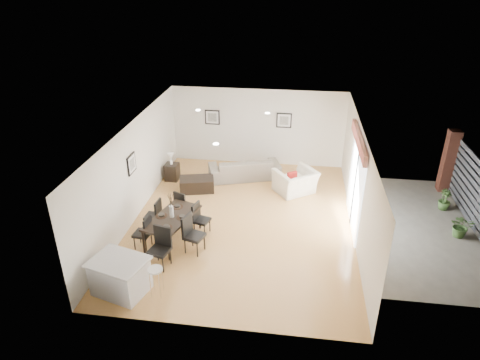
# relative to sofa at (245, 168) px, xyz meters

# --- Properties ---
(ground) EXTENTS (8.00, 8.00, 0.00)m
(ground) POSITION_rel_sofa_xyz_m (0.30, -2.73, -0.34)
(ground) COLOR tan
(ground) RESTS_ON ground
(wall_back) EXTENTS (6.00, 0.04, 2.70)m
(wall_back) POSITION_rel_sofa_xyz_m (0.30, 1.27, 1.01)
(wall_back) COLOR white
(wall_back) RESTS_ON ground
(wall_front) EXTENTS (6.00, 0.04, 2.70)m
(wall_front) POSITION_rel_sofa_xyz_m (0.30, -6.73, 1.01)
(wall_front) COLOR white
(wall_front) RESTS_ON ground
(wall_left) EXTENTS (0.04, 8.00, 2.70)m
(wall_left) POSITION_rel_sofa_xyz_m (-2.70, -2.73, 1.01)
(wall_left) COLOR white
(wall_left) RESTS_ON ground
(wall_right) EXTENTS (0.04, 8.00, 2.70)m
(wall_right) POSITION_rel_sofa_xyz_m (3.30, -2.73, 1.01)
(wall_right) COLOR white
(wall_right) RESTS_ON ground
(ceiling) EXTENTS (6.00, 8.00, 0.02)m
(ceiling) POSITION_rel_sofa_xyz_m (0.30, -2.73, 2.36)
(ceiling) COLOR white
(ceiling) RESTS_ON wall_back
(sofa) EXTENTS (2.51, 1.58, 0.68)m
(sofa) POSITION_rel_sofa_xyz_m (0.00, 0.00, 0.00)
(sofa) COLOR gray
(sofa) RESTS_ON ground
(armchair) EXTENTS (1.54, 1.50, 0.76)m
(armchair) POSITION_rel_sofa_xyz_m (1.70, -0.84, 0.04)
(armchair) COLOR white
(armchair) RESTS_ON ground
(courtyard_plant_a) EXTENTS (0.68, 0.63, 0.64)m
(courtyard_plant_a) POSITION_rel_sofa_xyz_m (6.05, -2.72, -0.02)
(courtyard_plant_a) COLOR #3D6029
(courtyard_plant_a) RESTS_ON ground
(courtyard_plant_b) EXTENTS (0.45, 0.45, 0.62)m
(courtyard_plant_b) POSITION_rel_sofa_xyz_m (6.02, -1.29, -0.03)
(courtyard_plant_b) COLOR #3D6029
(courtyard_plant_b) RESTS_ON ground
(dining_table) EXTENTS (1.25, 1.83, 0.69)m
(dining_table) POSITION_rel_sofa_xyz_m (-1.35, -3.90, 0.28)
(dining_table) COLOR black
(dining_table) RESTS_ON ground
(dining_chair_wnear) EXTENTS (0.44, 0.44, 0.89)m
(dining_chair_wnear) POSITION_rel_sofa_xyz_m (-1.94, -4.32, 0.15)
(dining_chair_wnear) COLOR black
(dining_chair_wnear) RESTS_ON ground
(dining_chair_wfar) EXTENTS (0.43, 0.43, 0.89)m
(dining_chair_wfar) POSITION_rel_sofa_xyz_m (-1.94, -3.49, 0.16)
(dining_chair_wfar) COLOR black
(dining_chair_wfar) RESTS_ON ground
(dining_chair_enear) EXTENTS (0.56, 0.56, 0.99)m
(dining_chair_enear) POSITION_rel_sofa_xyz_m (-0.77, -4.29, 0.21)
(dining_chair_enear) COLOR black
(dining_chair_enear) RESTS_ON ground
(dining_chair_efar) EXTENTS (0.48, 0.48, 0.86)m
(dining_chair_efar) POSITION_rel_sofa_xyz_m (-0.76, -3.46, 0.14)
(dining_chair_efar) COLOR black
(dining_chair_efar) RESTS_ON ground
(dining_chair_head) EXTENTS (0.54, 0.54, 1.00)m
(dining_chair_head) POSITION_rel_sofa_xyz_m (-1.33, -4.92, 0.22)
(dining_chair_head) COLOR black
(dining_chair_head) RESTS_ON ground
(dining_chair_foot) EXTENTS (0.51, 0.51, 0.86)m
(dining_chair_foot) POSITION_rel_sofa_xyz_m (-1.38, -2.85, 0.14)
(dining_chair_foot) COLOR black
(dining_chair_foot) RESTS_ON ground
(vase) EXTENTS (0.85, 1.31, 0.66)m
(vase) POSITION_rel_sofa_xyz_m (-1.35, -3.90, 0.62)
(vase) COLOR white
(vase) RESTS_ON dining_table
(coffee_table) EXTENTS (1.18, 0.86, 0.42)m
(coffee_table) POSITION_rel_sofa_xyz_m (-1.37, -1.13, -0.13)
(coffee_table) COLOR black
(coffee_table) RESTS_ON ground
(side_table) EXTENTS (0.45, 0.45, 0.57)m
(side_table) POSITION_rel_sofa_xyz_m (-2.36, -0.49, -0.06)
(side_table) COLOR black
(side_table) RESTS_ON ground
(table_lamp) EXTENTS (0.20, 0.20, 0.39)m
(table_lamp) POSITION_rel_sofa_xyz_m (-2.36, -0.49, 0.48)
(table_lamp) COLOR white
(table_lamp) RESTS_ON side_table
(cushion) EXTENTS (0.32, 0.26, 0.31)m
(cushion) POSITION_rel_sofa_xyz_m (1.59, -0.94, 0.25)
(cushion) COLOR #A51915
(cushion) RESTS_ON armchair
(kitchen_island) EXTENTS (1.36, 1.18, 0.81)m
(kitchen_island) POSITION_rel_sofa_xyz_m (-1.93, -5.96, 0.07)
(kitchen_island) COLOR silver
(kitchen_island) RESTS_ON ground
(bar_stool) EXTENTS (0.32, 0.32, 0.69)m
(bar_stool) POSITION_rel_sofa_xyz_m (-1.13, -5.96, 0.25)
(bar_stool) COLOR silver
(bar_stool) RESTS_ON ground
(framed_print_back_left) EXTENTS (0.52, 0.04, 0.52)m
(framed_print_back_left) POSITION_rel_sofa_xyz_m (-1.30, 1.24, 1.31)
(framed_print_back_left) COLOR black
(framed_print_back_left) RESTS_ON wall_back
(framed_print_back_right) EXTENTS (0.52, 0.04, 0.52)m
(framed_print_back_right) POSITION_rel_sofa_xyz_m (1.20, 1.24, 1.31)
(framed_print_back_right) COLOR black
(framed_print_back_right) RESTS_ON wall_back
(framed_print_left_wall) EXTENTS (0.04, 0.52, 0.52)m
(framed_print_left_wall) POSITION_rel_sofa_xyz_m (-2.67, -2.93, 1.31)
(framed_print_left_wall) COLOR black
(framed_print_left_wall) RESTS_ON wall_left
(sliding_door) EXTENTS (0.12, 2.70, 2.57)m
(sliding_door) POSITION_rel_sofa_xyz_m (3.25, -2.43, 1.32)
(sliding_door) COLOR white
(sliding_door) RESTS_ON wall_right
(courtyard) EXTENTS (6.00, 6.00, 2.00)m
(courtyard) POSITION_rel_sofa_xyz_m (6.46, -1.86, 0.58)
(courtyard) COLOR gray
(courtyard) RESTS_ON ground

